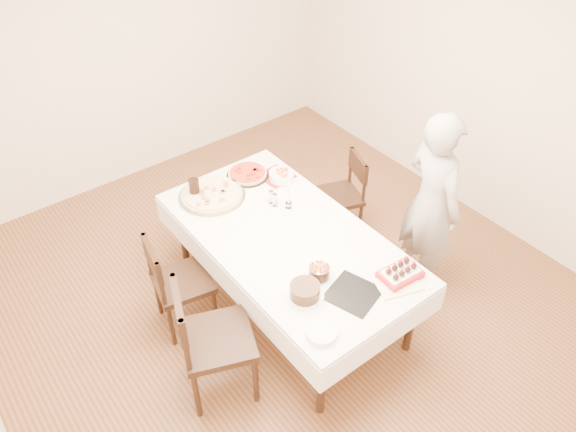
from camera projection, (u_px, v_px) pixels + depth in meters
floor at (286, 300)px, 4.77m from camera, size 5.00×5.00×0.00m
wall_back at (129, 52)px, 5.42m from camera, size 4.50×0.04×2.70m
wall_right at (488, 80)px, 4.95m from camera, size 0.04×5.00×2.70m
dining_table at (288, 271)px, 4.52m from camera, size 1.31×2.23×0.75m
chair_right_savory at (339, 196)px, 5.20m from camera, size 0.54×0.54×0.82m
chair_left_savory at (183, 282)px, 4.32m from camera, size 0.53×0.53×0.90m
chair_left_dessert at (218, 339)px, 3.82m from camera, size 0.68×0.68×1.03m
person at (432, 204)px, 4.47m from camera, size 0.49×0.66×1.64m
pizza_white at (212, 195)px, 4.63m from camera, size 0.64×0.64×0.04m
pizza_pepperoni at (248, 174)px, 4.86m from camera, size 0.45×0.45×0.04m
red_placemat at (276, 176)px, 4.87m from camera, size 0.29×0.29×0.01m
pasta_bowl at (281, 176)px, 4.80m from camera, size 0.24×0.24×0.07m
taper_candle at (289, 195)px, 4.46m from camera, size 0.06×0.06×0.26m
shaker_pair at (275, 200)px, 4.52m from camera, size 0.11×0.11×0.12m
cola_glass at (194, 188)px, 4.60m from camera, size 0.10×0.10×0.16m
layer_cake at (305, 291)px, 3.77m from camera, size 0.33×0.33×0.11m
cake_board at (353, 294)px, 3.82m from camera, size 0.41×0.41×0.01m
birthday_cake at (319, 268)px, 3.89m from camera, size 0.16×0.16×0.15m
strawberry_box at (400, 273)px, 3.92m from camera, size 0.31×0.22×0.07m
box_lid at (398, 285)px, 3.88m from camera, size 0.35×0.28×0.02m
plate_stack at (321, 333)px, 3.54m from camera, size 0.22×0.22×0.04m
china_plate at (306, 295)px, 3.81m from camera, size 0.28×0.28×0.01m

